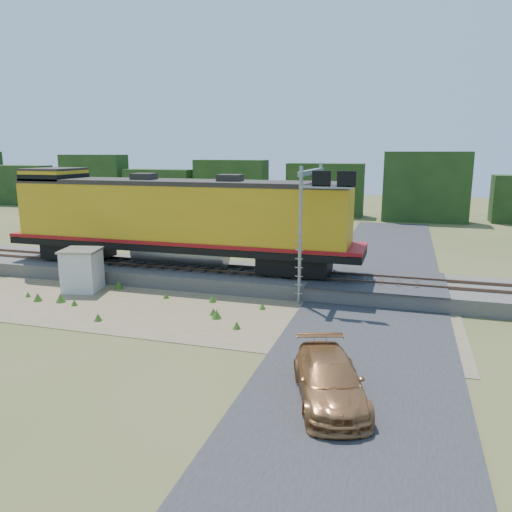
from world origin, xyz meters
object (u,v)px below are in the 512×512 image
(car, at_px, (330,380))
(shed, at_px, (82,270))
(signal_gantry, at_px, (316,198))
(locomotive, at_px, (174,218))

(car, bearing_deg, shed, 132.83)
(signal_gantry, distance_m, car, 12.85)
(locomotive, bearing_deg, signal_gantry, -4.39)
(locomotive, distance_m, shed, 5.97)
(shed, height_order, signal_gantry, signal_gantry)
(locomotive, relative_size, shed, 9.09)
(locomotive, height_order, shed, locomotive)
(locomotive, bearing_deg, shed, -133.97)
(locomotive, relative_size, signal_gantry, 3.14)
(shed, distance_m, signal_gantry, 13.39)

